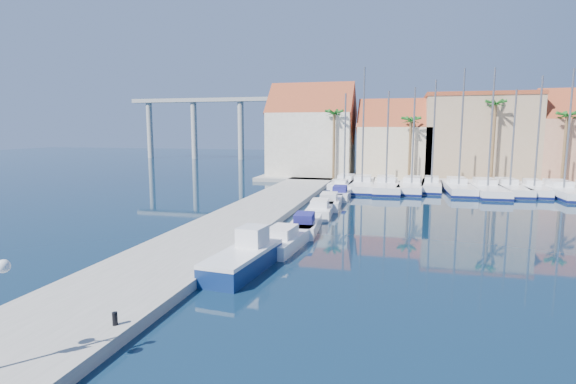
% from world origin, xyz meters
% --- Properties ---
extents(ground, '(260.00, 260.00, 0.00)m').
position_xyz_m(ground, '(0.00, 0.00, 0.00)').
color(ground, black).
rests_on(ground, ground).
extents(quay_west, '(6.00, 77.00, 0.50)m').
position_xyz_m(quay_west, '(-9.00, 13.50, 0.25)').
color(quay_west, gray).
rests_on(quay_west, ground).
extents(shore_north, '(54.00, 16.00, 0.50)m').
position_xyz_m(shore_north, '(10.00, 48.00, 0.25)').
color(shore_north, gray).
rests_on(shore_north, ground).
extents(bollard, '(0.19, 0.19, 0.47)m').
position_xyz_m(bollard, '(-6.60, -5.82, 0.73)').
color(bollard, black).
rests_on(bollard, quay_west).
extents(fishing_boat, '(2.65, 6.25, 2.12)m').
position_xyz_m(fishing_boat, '(-4.78, 2.50, 0.71)').
color(fishing_boat, navy).
rests_on(fishing_boat, ground).
extents(motorboat_west_0, '(2.58, 6.52, 1.40)m').
position_xyz_m(motorboat_west_0, '(-3.91, 7.56, 0.51)').
color(motorboat_west_0, white).
rests_on(motorboat_west_0, ground).
extents(motorboat_west_1, '(2.28, 5.89, 1.40)m').
position_xyz_m(motorboat_west_1, '(-3.59, 12.09, 0.51)').
color(motorboat_west_1, white).
rests_on(motorboat_west_1, ground).
extents(motorboat_west_2, '(2.41, 6.32, 1.40)m').
position_xyz_m(motorboat_west_2, '(-3.62, 18.48, 0.51)').
color(motorboat_west_2, white).
rests_on(motorboat_west_2, ground).
extents(motorboat_west_3, '(2.45, 6.55, 1.40)m').
position_xyz_m(motorboat_west_3, '(-3.47, 22.56, 0.51)').
color(motorboat_west_3, white).
rests_on(motorboat_west_3, ground).
extents(motorboat_west_4, '(2.12, 6.11, 1.40)m').
position_xyz_m(motorboat_west_4, '(-3.17, 28.00, 0.51)').
color(motorboat_west_4, white).
rests_on(motorboat_west_4, ground).
extents(motorboat_west_5, '(2.12, 5.58, 1.40)m').
position_xyz_m(motorboat_west_5, '(-3.69, 33.66, 0.51)').
color(motorboat_west_5, white).
rests_on(motorboat_west_5, ground).
extents(motorboat_west_6, '(2.53, 6.81, 1.40)m').
position_xyz_m(motorboat_west_6, '(-3.58, 37.68, 0.51)').
color(motorboat_west_6, white).
rests_on(motorboat_west_6, ground).
extents(sailboat_0, '(3.06, 9.72, 11.47)m').
position_xyz_m(sailboat_0, '(-3.70, 36.25, 0.58)').
color(sailboat_0, white).
rests_on(sailboat_0, ground).
extents(sailboat_1, '(3.11, 10.89, 14.35)m').
position_xyz_m(sailboat_1, '(-1.52, 35.50, 0.60)').
color(sailboat_1, white).
rests_on(sailboat_1, ground).
extents(sailboat_2, '(3.45, 11.55, 11.56)m').
position_xyz_m(sailboat_2, '(1.29, 35.44, 0.56)').
color(sailboat_2, white).
rests_on(sailboat_2, ground).
extents(sailboat_3, '(3.69, 10.74, 11.96)m').
position_xyz_m(sailboat_3, '(4.27, 35.83, 0.57)').
color(sailboat_3, white).
rests_on(sailboat_3, ground).
extents(sailboat_4, '(2.84, 8.67, 12.84)m').
position_xyz_m(sailboat_4, '(6.53, 36.74, 0.62)').
color(sailboat_4, white).
rests_on(sailboat_4, ground).
extents(sailboat_5, '(3.12, 10.58, 13.94)m').
position_xyz_m(sailboat_5, '(9.40, 35.99, 0.60)').
color(sailboat_5, white).
rests_on(sailboat_5, ground).
extents(sailboat_6, '(3.31, 11.67, 13.83)m').
position_xyz_m(sailboat_6, '(12.40, 35.52, 0.58)').
color(sailboat_6, white).
rests_on(sailboat_6, ground).
extents(sailboat_7, '(3.29, 10.28, 11.60)m').
position_xyz_m(sailboat_7, '(14.90, 36.52, 0.57)').
color(sailboat_7, white).
rests_on(sailboat_7, ground).
extents(sailboat_8, '(2.76, 8.80, 12.93)m').
position_xyz_m(sailboat_8, '(17.38, 36.20, 0.62)').
color(sailboat_8, white).
rests_on(sailboat_8, ground).
extents(sailboat_9, '(3.56, 11.68, 13.53)m').
position_xyz_m(sailboat_9, '(20.06, 35.76, 0.58)').
color(sailboat_9, white).
rests_on(sailboat_9, ground).
extents(building_0, '(12.30, 9.00, 13.50)m').
position_xyz_m(building_0, '(-10.00, 47.00, 6.52)').
color(building_0, beige).
rests_on(building_0, shore_north).
extents(building_1, '(10.30, 8.00, 11.00)m').
position_xyz_m(building_1, '(2.00, 47.00, 5.30)').
color(building_1, beige).
rests_on(building_1, shore_north).
extents(building_2, '(14.20, 10.20, 11.50)m').
position_xyz_m(building_2, '(13.00, 48.00, 6.26)').
color(building_2, tan).
rests_on(building_2, shore_north).
extents(palm_0, '(2.60, 2.60, 10.15)m').
position_xyz_m(palm_0, '(-6.00, 42.00, 9.08)').
color(palm_0, brown).
rests_on(palm_0, shore_north).
extents(palm_1, '(2.60, 2.60, 9.15)m').
position_xyz_m(palm_1, '(4.00, 42.00, 8.14)').
color(palm_1, brown).
rests_on(palm_1, shore_north).
extents(palm_2, '(2.60, 2.60, 11.15)m').
position_xyz_m(palm_2, '(14.00, 42.00, 10.02)').
color(palm_2, brown).
rests_on(palm_2, shore_north).
extents(palm_3, '(2.60, 2.60, 9.65)m').
position_xyz_m(palm_3, '(22.00, 42.00, 8.61)').
color(palm_3, brown).
rests_on(palm_3, shore_north).
extents(viaduct, '(48.00, 2.20, 14.45)m').
position_xyz_m(viaduct, '(-39.07, 82.00, 10.25)').
color(viaduct, '#9E9E99').
rests_on(viaduct, ground).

